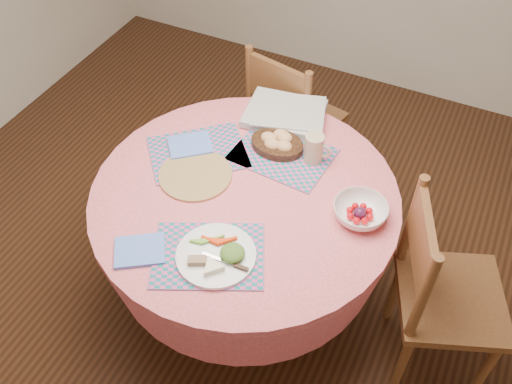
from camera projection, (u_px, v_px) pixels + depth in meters
ground at (247, 296)px, 2.81m from camera, size 4.00×4.00×0.00m
dining_table at (245, 224)px, 2.41m from camera, size 1.24×1.24×0.75m
chair_right at (440, 291)px, 2.26m from camera, size 0.55×0.56×0.94m
chair_back at (290, 118)px, 3.01m from camera, size 0.50×0.48×0.91m
placemat_front at (209, 255)px, 2.05m from camera, size 0.49×0.44×0.01m
placemat_left at (198, 152)px, 2.42m from camera, size 0.50×0.49×0.01m
placemat_back at (282, 155)px, 2.41m from camera, size 0.42×0.33×0.01m
wicker_trivet at (195, 175)px, 2.33m from camera, size 0.30×0.30×0.01m
napkin_near at (140, 251)px, 2.06m from camera, size 0.23×0.22×0.01m
napkin_far at (190, 145)px, 2.44m from camera, size 0.23×0.22×0.01m
dinner_plate at (217, 256)px, 2.03m from camera, size 0.29×0.29×0.05m
bread_bowl at (278, 142)px, 2.42m from camera, size 0.23×0.23×0.08m
latte_mug at (315, 148)px, 2.34m from camera, size 0.12×0.08×0.13m
fruit_bowl at (360, 212)px, 2.16m from camera, size 0.23×0.23×0.06m
newspaper_stack at (285, 113)px, 2.57m from camera, size 0.40×0.33×0.04m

